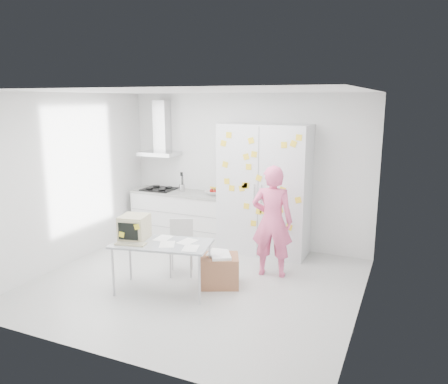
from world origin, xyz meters
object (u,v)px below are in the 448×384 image
at_px(desk, 144,235).
at_px(chair, 181,243).
at_px(cardboard_box, 219,270).
at_px(person, 272,221).

distance_m(desk, chair, 0.81).
relative_size(chair, cardboard_box, 1.21).
height_order(desk, cardboard_box, desk).
xyz_separation_m(person, cardboard_box, (-0.56, -0.67, -0.61)).
xyz_separation_m(person, desk, (-1.45, -1.18, -0.05)).
bearing_deg(cardboard_box, chair, 163.96).
relative_size(person, cardboard_box, 2.46).
bearing_deg(chair, person, -5.53).
xyz_separation_m(desk, cardboard_box, (0.89, 0.52, -0.56)).
distance_m(person, chair, 1.41).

